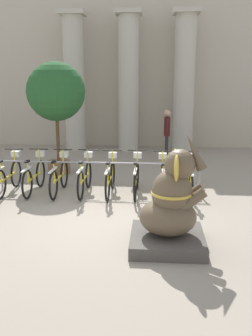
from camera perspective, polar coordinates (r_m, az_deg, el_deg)
name	(u,v)px	position (r m, az deg, el deg)	size (l,w,h in m)	color
ground_plane	(100,222)	(7.43, -3.91, -8.20)	(60.00, 60.00, 0.00)	gray
building_facade	(130,72)	(15.47, 0.68, 14.44)	(20.00, 0.20, 6.00)	#BCB29E
column_left	(74,82)	(14.76, -7.88, 12.90)	(0.97, 0.97, 5.16)	#BCB7A8
column_middle	(129,82)	(14.47, 0.40, 13.01)	(0.97, 0.97, 5.16)	#BCB7A8
column_right	(184,82)	(14.47, 8.86, 12.86)	(0.97, 0.97, 5.16)	#BCB7A8
bike_rack	(98,168)	(9.13, -4.27, 0.08)	(4.99, 0.05, 0.77)	gray
bicycle_0	(9,176)	(9.63, -17.42, -1.17)	(0.48, 1.73, 1.01)	black
bicycle_1	(35,176)	(9.47, -13.76, -1.17)	(0.48, 1.73, 1.01)	black
bicycle_2	(59,177)	(9.27, -10.11, -1.30)	(0.48, 1.73, 1.01)	black
bicycle_3	(85,177)	(9.15, -6.28, -1.36)	(0.48, 1.73, 1.01)	black
bicycle_4	(110,178)	(9.03, -2.40, -1.49)	(0.48, 1.73, 1.01)	black
bicycle_5	(136,178)	(9.02, 1.60, -1.51)	(0.48, 1.73, 1.01)	black
bicycle_6	(163,179)	(8.97, 5.59, -1.65)	(0.48, 1.73, 1.01)	black
bicycle_7	(189,179)	(9.01, 9.58, -1.70)	(0.48, 1.73, 1.01)	black
elephant_statue	(171,209)	(6.23, 6.84, -6.26)	(1.22, 1.22, 1.93)	#4C4742
person_pedestrian	(167,130)	(12.90, 6.26, 5.77)	(0.23, 0.47, 1.71)	#28282D
potted_tree	(56,94)	(11.02, -10.62, 10.97)	(1.67, 1.67, 3.21)	brown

